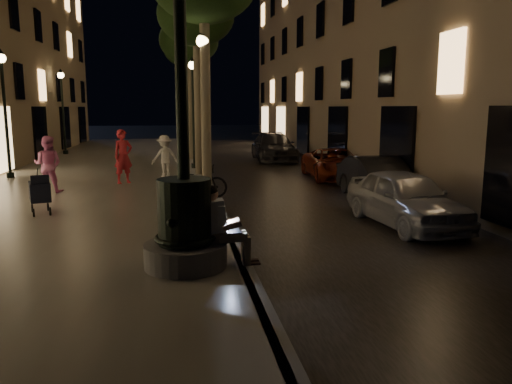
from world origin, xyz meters
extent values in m
plane|color=black|center=(0.00, 15.00, 0.00)|extent=(120.00, 120.00, 0.00)
cube|color=black|center=(3.00, 15.00, 0.01)|extent=(6.00, 45.00, 0.02)
cube|color=#68635C|center=(-4.00, 15.00, 0.10)|extent=(8.00, 45.00, 0.20)
cube|color=#59595B|center=(0.00, 15.00, 0.10)|extent=(0.25, 45.00, 0.20)
cube|color=#856D53|center=(10.00, 18.00, 7.50)|extent=(8.00, 36.00, 15.00)
cylinder|color=#59595B|center=(-1.00, 2.00, 0.40)|extent=(1.40, 1.40, 0.40)
cylinder|color=black|center=(-1.00, 2.00, 1.15)|extent=(0.90, 0.90, 1.10)
torus|color=black|center=(-1.00, 2.00, 0.70)|extent=(1.04, 1.04, 0.10)
torus|color=black|center=(-1.00, 2.00, 1.55)|extent=(0.89, 0.89, 0.09)
cylinder|color=black|center=(-1.00, 2.00, 3.30)|extent=(0.20, 0.20, 3.20)
cube|color=tan|center=(-0.45, 2.00, 0.69)|extent=(0.37, 0.25, 0.19)
cube|color=silver|center=(-0.51, 2.00, 1.05)|extent=(0.47, 0.27, 0.59)
sphere|color=tan|center=(-0.54, 2.00, 1.43)|extent=(0.22, 0.22, 0.22)
sphere|color=black|center=(-0.55, 2.00, 1.47)|extent=(0.22, 0.22, 0.22)
cube|color=tan|center=(-0.20, 1.91, 0.69)|extent=(0.48, 0.13, 0.15)
cube|color=tan|center=(-0.20, 2.09, 0.69)|extent=(0.48, 0.13, 0.15)
cube|color=tan|center=(0.03, 1.91, 0.45)|extent=(0.13, 0.12, 0.49)
cube|color=tan|center=(0.03, 2.09, 0.45)|extent=(0.13, 0.12, 0.49)
cube|color=black|center=(0.13, 1.91, 0.22)|extent=(0.27, 0.10, 0.03)
cube|color=black|center=(0.13, 2.09, 0.22)|extent=(0.27, 0.10, 0.03)
cube|color=black|center=(-0.18, 2.00, 0.78)|extent=(0.25, 0.34, 0.02)
cube|color=black|center=(-0.35, 2.00, 0.89)|extent=(0.09, 0.34, 0.22)
cube|color=#A2B0E7|center=(-0.33, 2.00, 0.89)|extent=(0.06, 0.31, 0.19)
cylinder|color=#6B604C|center=(-0.25, 8.00, 2.70)|extent=(0.28, 0.28, 5.00)
cylinder|color=#6B604C|center=(-0.20, 14.00, 2.75)|extent=(0.28, 0.28, 5.10)
ellipsoid|color=black|center=(-0.20, 14.00, 6.40)|extent=(3.00, 3.00, 2.40)
cylinder|color=#6B604C|center=(-0.30, 20.00, 2.65)|extent=(0.28, 0.28, 4.90)
ellipsoid|color=black|center=(-0.30, 20.00, 6.20)|extent=(3.00, 3.00, 2.40)
cylinder|color=#6B604C|center=(-0.22, 26.00, 2.80)|extent=(0.28, 0.28, 5.20)
ellipsoid|color=black|center=(-0.22, 26.00, 6.50)|extent=(3.00, 3.00, 2.40)
cylinder|color=black|center=(-0.30, 8.00, 0.30)|extent=(0.28, 0.28, 0.20)
cylinder|color=black|center=(-0.30, 8.00, 2.40)|extent=(0.12, 0.12, 4.40)
sphere|color=#FFD88C|center=(-0.30, 8.00, 4.65)|extent=(0.36, 0.36, 0.36)
cone|color=black|center=(-0.30, 8.00, 4.90)|extent=(0.30, 0.30, 0.22)
cylinder|color=black|center=(-0.30, 16.00, 0.30)|extent=(0.28, 0.28, 0.20)
cylinder|color=black|center=(-0.30, 16.00, 2.40)|extent=(0.12, 0.12, 4.40)
sphere|color=#FFD88C|center=(-0.30, 16.00, 4.65)|extent=(0.36, 0.36, 0.36)
cone|color=black|center=(-0.30, 16.00, 4.90)|extent=(0.30, 0.30, 0.22)
cylinder|color=black|center=(-0.30, 24.00, 0.30)|extent=(0.28, 0.28, 0.20)
cylinder|color=black|center=(-0.30, 24.00, 2.40)|extent=(0.12, 0.12, 4.40)
sphere|color=#FFD88C|center=(-0.30, 24.00, 4.65)|extent=(0.36, 0.36, 0.36)
cone|color=black|center=(-0.30, 24.00, 4.90)|extent=(0.30, 0.30, 0.22)
cylinder|color=black|center=(-0.30, 32.00, 0.30)|extent=(0.28, 0.28, 0.20)
cylinder|color=black|center=(-0.30, 32.00, 2.40)|extent=(0.12, 0.12, 4.40)
sphere|color=#FFD88C|center=(-0.30, 32.00, 4.65)|extent=(0.36, 0.36, 0.36)
cone|color=black|center=(-0.30, 32.00, 4.90)|extent=(0.30, 0.30, 0.22)
cylinder|color=black|center=(-7.40, 14.00, 0.30)|extent=(0.28, 0.28, 0.20)
cylinder|color=black|center=(-7.40, 14.00, 2.40)|extent=(0.12, 0.12, 4.40)
sphere|color=#FFD88C|center=(-7.40, 14.00, 4.65)|extent=(0.36, 0.36, 0.36)
cone|color=black|center=(-7.40, 14.00, 4.90)|extent=(0.30, 0.30, 0.22)
cylinder|color=black|center=(-7.40, 24.00, 0.30)|extent=(0.28, 0.28, 0.20)
cylinder|color=black|center=(-7.40, 24.00, 2.40)|extent=(0.12, 0.12, 4.40)
sphere|color=#FFD88C|center=(-7.40, 24.00, 4.65)|extent=(0.36, 0.36, 0.36)
cone|color=black|center=(-7.40, 24.00, 4.90)|extent=(0.30, 0.30, 0.22)
cube|color=black|center=(-4.52, 6.84, 0.77)|extent=(0.69, 0.89, 0.47)
cube|color=black|center=(-4.41, 6.49, 1.09)|extent=(0.45, 0.30, 0.31)
cylinder|color=black|center=(-4.61, 6.48, 0.30)|extent=(0.10, 0.21, 0.21)
cylinder|color=black|center=(-4.25, 6.60, 0.30)|extent=(0.10, 0.21, 0.21)
cylinder|color=black|center=(-4.80, 7.08, 0.30)|extent=(0.10, 0.21, 0.21)
cylinder|color=black|center=(-4.44, 7.20, 0.30)|extent=(0.10, 0.21, 0.21)
cylinder|color=black|center=(-4.65, 7.24, 1.19)|extent=(0.17, 0.46, 0.29)
imported|color=#A6A8AE|center=(4.36, 4.94, 0.68)|extent=(1.90, 4.12, 1.37)
imported|color=black|center=(5.12, 8.41, 0.67)|extent=(1.47, 4.06, 1.33)
imported|color=maroon|center=(5.20, 13.00, 0.61)|extent=(2.29, 4.50, 1.22)
imported|color=#303035|center=(4.15, 20.34, 0.73)|extent=(2.26, 5.14, 1.47)
imported|color=red|center=(-2.94, 11.83, 1.15)|extent=(0.83, 0.75, 1.90)
imported|color=pink|center=(-5.09, 10.19, 1.09)|extent=(0.95, 0.79, 1.79)
imported|color=white|center=(-1.53, 13.19, 1.00)|extent=(1.17, 0.89, 1.61)
imported|color=black|center=(-0.54, 8.56, 0.69)|extent=(1.95, 0.99, 0.98)
camera|label=1|loc=(-1.13, -6.22, 2.86)|focal=35.00mm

